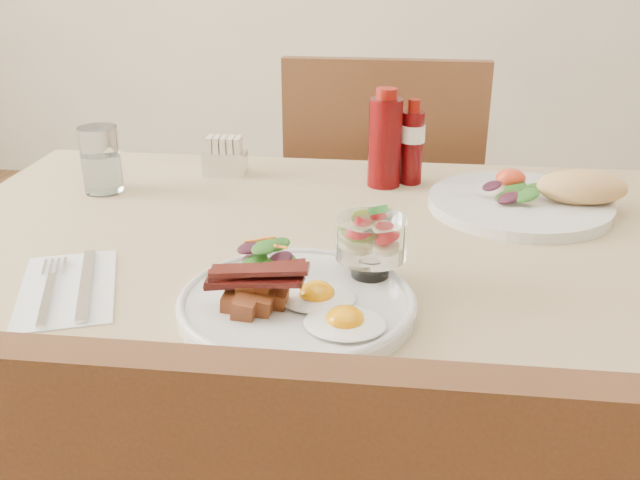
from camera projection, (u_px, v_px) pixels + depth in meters
table at (366, 310)px, 1.02m from camera, size 1.33×0.88×0.75m
chair_far at (382, 226)px, 1.68m from camera, size 0.42×0.42×0.93m
main_plate at (297, 305)px, 0.84m from camera, size 0.28×0.28×0.02m
fried_eggs at (330, 308)px, 0.80m from camera, size 0.15×0.16×0.03m
bacon_potato_pile at (254, 289)px, 0.80m from camera, size 0.12×0.07×0.05m
side_salad at (267, 257)px, 0.90m from camera, size 0.07×0.07×0.04m
fruit_cup at (371, 239)px, 0.87m from camera, size 0.09×0.09×0.09m
second_plate at (534, 198)px, 1.14m from camera, size 0.32×0.29×0.07m
ketchup_bottle at (385, 141)px, 1.22m from camera, size 0.07×0.07×0.17m
hot_sauce_bottle at (412, 143)px, 1.24m from camera, size 0.05×0.05×0.15m
sugar_caddy at (225, 158)px, 1.30m from camera, size 0.08×0.05×0.07m
water_glass at (101, 164)px, 1.21m from camera, size 0.07×0.07×0.11m
napkin_cutlery at (69, 288)px, 0.89m from camera, size 0.18×0.23×0.01m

